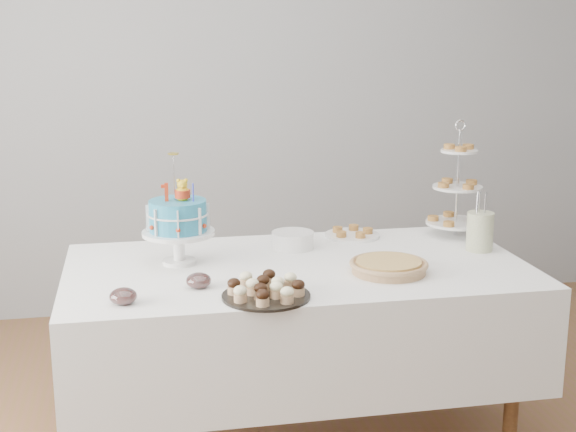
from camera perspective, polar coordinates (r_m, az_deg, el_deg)
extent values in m
cube|color=gray|center=(4.91, -3.40, 8.76)|extent=(5.00, 0.04, 2.70)
cube|color=white|center=(3.43, 0.68, -7.09)|extent=(1.92, 1.02, 0.45)
cylinder|color=brown|center=(3.12, -13.22, -13.89)|extent=(0.06, 0.06, 0.67)
cylinder|color=brown|center=(3.45, 15.71, -11.29)|extent=(0.06, 0.06, 0.67)
cylinder|color=brown|center=(3.79, -12.88, -8.80)|extent=(0.06, 0.06, 0.67)
cylinder|color=brown|center=(4.07, 11.04, -7.15)|extent=(0.06, 0.06, 0.67)
cylinder|color=teal|center=(3.36, -7.83, 0.03)|extent=(0.24, 0.24, 0.13)
torus|color=silver|center=(3.35, -7.84, 0.14)|extent=(0.25, 0.25, 0.01)
cube|color=red|center=(3.32, -8.64, 1.69)|extent=(0.02, 0.02, 0.08)
cylinder|color=#2F3BC8|center=(3.30, -6.76, 1.67)|extent=(0.01, 0.01, 0.08)
cylinder|color=silver|center=(3.36, -8.10, 2.76)|extent=(0.00, 0.00, 0.18)
cylinder|color=yellow|center=(3.34, -8.16, 4.41)|extent=(0.05, 0.05, 0.01)
cylinder|color=black|center=(2.97, -1.57, -5.71)|extent=(0.33, 0.33, 0.01)
ellipsoid|color=black|center=(2.94, -2.81, -4.91)|extent=(0.05, 0.05, 0.04)
ellipsoid|color=#FFF7C5|center=(2.96, -0.35, -4.77)|extent=(0.05, 0.05, 0.04)
cylinder|color=tan|center=(3.28, 7.17, -3.70)|extent=(0.30, 0.30, 0.04)
cylinder|color=tan|center=(3.27, 7.18, -3.32)|extent=(0.26, 0.26, 0.02)
torus|color=tan|center=(3.27, 7.18, -3.39)|extent=(0.32, 0.32, 0.02)
cylinder|color=silver|center=(3.86, 11.97, 2.32)|extent=(0.01, 0.01, 0.51)
cylinder|color=white|center=(3.90, 11.83, -0.46)|extent=(0.28, 0.28, 0.01)
cylinder|color=white|center=(3.86, 11.96, 2.02)|extent=(0.23, 0.23, 0.01)
cylinder|color=white|center=(3.83, 12.08, 4.55)|extent=(0.17, 0.17, 0.01)
torus|color=silver|center=(3.82, 12.17, 6.32)|extent=(0.05, 0.01, 0.05)
cylinder|color=white|center=(3.60, 0.34, -1.71)|extent=(0.19, 0.19, 0.07)
cylinder|color=white|center=(3.81, 4.58, -1.38)|extent=(0.26, 0.26, 0.01)
ellipsoid|color=silver|center=(2.95, -11.64, -5.60)|extent=(0.10, 0.10, 0.06)
cylinder|color=#4E0C06|center=(2.96, -11.64, -5.69)|extent=(0.07, 0.07, 0.03)
ellipsoid|color=silver|center=(3.09, -6.37, -4.58)|extent=(0.10, 0.10, 0.06)
cylinder|color=#4E0C06|center=(3.09, -6.37, -4.66)|extent=(0.07, 0.07, 0.03)
cylinder|color=white|center=(3.65, 13.49, -1.08)|extent=(0.12, 0.12, 0.17)
cylinder|color=white|center=(3.68, 14.31, -0.77)|extent=(0.01, 0.01, 0.09)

